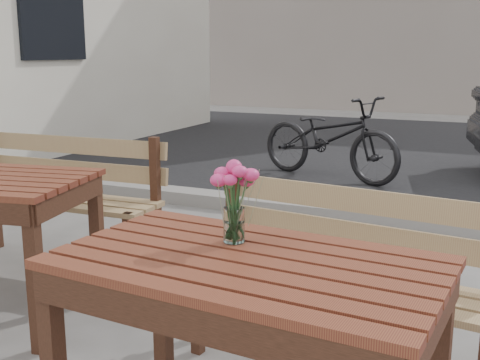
{
  "coord_description": "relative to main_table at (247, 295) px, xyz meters",
  "views": [
    {
      "loc": [
        0.56,
        -1.87,
        1.42
      ],
      "look_at": [
        -0.28,
        0.0,
        0.98
      ],
      "focal_mm": 45.0,
      "sensor_mm": 36.0,
      "label": 1
    }
  ],
  "objects": [
    {
      "name": "main_table",
      "position": [
        0.0,
        0.0,
        0.0
      ],
      "size": [
        1.29,
        0.81,
        0.76
      ],
      "rotation": [
        0.0,
        0.0,
        -0.07
      ],
      "color": "#592117",
      "rests_on": "ground"
    },
    {
      "name": "street",
      "position": [
        0.17,
        5.25,
        -0.61
      ],
      "size": [
        30.0,
        8.12,
        0.12
      ],
      "color": "black",
      "rests_on": "ground"
    },
    {
      "name": "main_vase",
      "position": [
        -0.11,
        0.13,
        0.31
      ],
      "size": [
        0.16,
        0.16,
        0.29
      ],
      "color": "white",
      "rests_on": "main_table"
    },
    {
      "name": "bicycle",
      "position": [
        -1.1,
        4.82,
        -0.17
      ],
      "size": [
        1.9,
        1.16,
        0.94
      ],
      "primitive_type": "imported",
      "rotation": [
        0.0,
        0.0,
        1.25
      ],
      "color": "black",
      "rests_on": "ground"
    },
    {
      "name": "main_bench",
      "position": [
        0.12,
        0.82,
        -0.11
      ],
      "size": [
        1.43,
        0.57,
        0.87
      ],
      "rotation": [
        0.0,
        0.0,
        -0.11
      ],
      "color": "#9A7850",
      "rests_on": "ground"
    },
    {
      "name": "second_bench",
      "position": [
        -1.96,
        1.39,
        -0.09
      ],
      "size": [
        1.48,
        0.5,
        0.91
      ],
      "rotation": [
        0.0,
        0.0,
        0.04
      ],
      "color": "#9A7850",
      "rests_on": "ground"
    }
  ]
}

